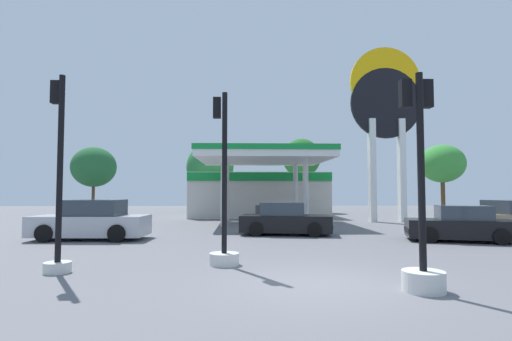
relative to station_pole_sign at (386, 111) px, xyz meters
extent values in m
plane|color=slate|center=(-7.71, -16.73, -7.19)|extent=(90.00, 90.00, 0.00)
cube|color=beige|center=(-8.09, 6.04, -5.52)|extent=(10.31, 6.41, 3.35)
cube|color=#148C38|center=(-8.09, 2.79, -4.20)|extent=(10.31, 0.12, 0.60)
cube|color=white|center=(-8.09, -1.23, -3.25)|extent=(7.58, 7.54, 0.35)
cube|color=#148C38|center=(-8.09, -1.23, -2.93)|extent=(7.68, 7.64, 0.30)
cylinder|color=silver|center=(-10.37, -3.30, -5.31)|extent=(0.32, 0.32, 3.76)
cylinder|color=silver|center=(-5.82, -3.30, -5.31)|extent=(0.32, 0.32, 3.76)
cylinder|color=silver|center=(-10.37, 0.84, -5.31)|extent=(0.32, 0.32, 3.76)
cylinder|color=silver|center=(-5.82, 0.84, -5.31)|extent=(0.32, 0.32, 3.76)
cube|color=#4C4C51|center=(-8.09, -1.23, -6.64)|extent=(0.90, 0.60, 1.10)
cube|color=white|center=(-0.97, -0.01, -3.87)|extent=(0.40, 0.56, 6.65)
cube|color=white|center=(0.97, -0.01, -3.87)|extent=(0.40, 0.56, 6.65)
cylinder|color=black|center=(0.00, -0.01, 0.50)|extent=(4.62, 0.22, 4.62)
cylinder|color=#F2B20C|center=(0.00, 0.01, 1.89)|extent=(4.62, 0.22, 4.62)
cube|color=white|center=(0.00, 0.05, 1.19)|extent=(4.25, 0.08, 0.83)
cylinder|color=black|center=(1.89, -8.48, -6.86)|extent=(0.69, 0.38, 0.66)
cylinder|color=black|center=(1.46, -6.77, -6.86)|extent=(0.69, 0.38, 0.66)
cube|color=#8C7556|center=(2.97, -7.30, -6.65)|extent=(4.62, 2.80, 0.78)
cube|color=#2D3842|center=(3.12, -7.26, -5.97)|extent=(2.38, 2.05, 0.66)
cube|color=black|center=(0.92, -7.82, -6.76)|extent=(0.54, 1.69, 0.25)
cylinder|color=black|center=(-2.23, -10.34, -6.90)|extent=(0.63, 0.36, 0.59)
cylinder|color=black|center=(-1.78, -8.81, -6.90)|extent=(0.63, 0.36, 0.59)
cylinder|color=black|center=(0.08, -11.02, -6.90)|extent=(0.63, 0.36, 0.59)
cylinder|color=black|center=(0.53, -9.49, -6.90)|extent=(0.63, 0.36, 0.59)
cube|color=black|center=(-0.85, -9.92, -6.70)|extent=(4.20, 2.67, 0.70)
cube|color=#2D3842|center=(-0.72, -9.96, -6.09)|extent=(2.19, 1.91, 0.59)
cube|color=black|center=(-2.68, -9.38, -6.80)|extent=(0.55, 1.52, 0.22)
cylinder|color=black|center=(-6.00, -6.72, -6.88)|extent=(0.64, 0.31, 0.62)
cylinder|color=black|center=(-6.26, -8.36, -6.88)|extent=(0.64, 0.31, 0.62)
cylinder|color=black|center=(-8.47, -6.32, -6.88)|extent=(0.64, 0.31, 0.62)
cylinder|color=black|center=(-8.73, -7.95, -6.88)|extent=(0.64, 0.31, 0.62)
cube|color=black|center=(-7.36, -7.34, -6.68)|extent=(4.26, 2.32, 0.73)
cube|color=#2D3842|center=(-7.51, -7.32, -6.05)|extent=(2.14, 1.79, 0.62)
cube|color=black|center=(-5.41, -7.66, -6.79)|extent=(0.37, 1.60, 0.23)
cylinder|color=black|center=(-16.90, -9.69, -6.85)|extent=(0.69, 0.26, 0.68)
cylinder|color=black|center=(-16.84, -7.86, -6.85)|extent=(0.69, 0.26, 0.68)
cylinder|color=black|center=(-14.12, -9.78, -6.85)|extent=(0.69, 0.26, 0.68)
cylinder|color=black|center=(-14.07, -7.95, -6.85)|extent=(0.69, 0.26, 0.68)
cube|color=#B2B2BA|center=(-15.48, -8.82, -6.63)|extent=(4.53, 2.02, 0.81)
cube|color=#2D3842|center=(-15.32, -8.82, -5.93)|extent=(2.18, 1.73, 0.68)
cube|color=black|center=(-17.68, -8.75, -6.74)|extent=(0.19, 1.78, 0.26)
cylinder|color=silver|center=(-5.80, -17.45, -6.99)|extent=(0.82, 0.82, 0.40)
cylinder|color=black|center=(-5.80, -17.45, -4.83)|extent=(0.14, 0.14, 3.92)
cube|color=black|center=(-6.02, -17.29, -3.26)|extent=(0.21, 0.20, 0.57)
sphere|color=red|center=(-6.02, -17.17, -3.08)|extent=(0.15, 0.15, 0.15)
sphere|color=#D89E0C|center=(-6.02, -17.17, -3.26)|extent=(0.15, 0.15, 0.15)
sphere|color=green|center=(-6.02, -17.17, -3.44)|extent=(0.15, 0.15, 0.15)
cube|color=black|center=(-5.58, -17.29, -3.26)|extent=(0.21, 0.20, 0.57)
sphere|color=red|center=(-5.58, -17.17, -3.08)|extent=(0.15, 0.15, 0.15)
sphere|color=#D89E0C|center=(-5.58, -17.17, -3.26)|extent=(0.15, 0.15, 0.15)
sphere|color=green|center=(-5.58, -17.17, -3.44)|extent=(0.15, 0.15, 0.15)
cylinder|color=silver|center=(-9.81, -14.54, -7.03)|extent=(0.79, 0.79, 0.31)
cylinder|color=black|center=(-9.81, -14.54, -4.72)|extent=(0.14, 0.14, 4.31)
cube|color=black|center=(-10.03, -14.38, -2.95)|extent=(0.21, 0.20, 0.57)
sphere|color=red|center=(-10.03, -14.25, -2.77)|extent=(0.15, 0.15, 0.15)
sphere|color=#D89E0C|center=(-10.03, -14.25, -2.95)|extent=(0.15, 0.15, 0.15)
sphere|color=green|center=(-10.03, -14.25, -3.13)|extent=(0.15, 0.15, 0.15)
cylinder|color=silver|center=(-13.76, -15.40, -7.06)|extent=(0.63, 0.63, 0.26)
cylinder|color=black|center=(-13.76, -15.40, -4.66)|extent=(0.14, 0.14, 4.54)
cube|color=black|center=(-13.98, -15.24, -2.78)|extent=(0.21, 0.20, 0.57)
sphere|color=red|center=(-13.98, -15.12, -2.60)|extent=(0.15, 0.15, 0.15)
sphere|color=#D89E0C|center=(-13.98, -15.12, -2.78)|extent=(0.15, 0.15, 0.15)
sphere|color=green|center=(-13.98, -15.12, -2.96)|extent=(0.15, 0.15, 0.15)
cylinder|color=brown|center=(-22.62, 10.49, -5.86)|extent=(0.27, 0.27, 2.67)
ellipsoid|color=#246032|center=(-22.62, 10.49, -3.06)|extent=(3.90, 3.90, 3.56)
cylinder|color=brown|center=(-12.36, 11.71, -5.91)|extent=(0.27, 0.27, 2.56)
ellipsoid|color=#287138|center=(-12.36, 11.71, -2.99)|extent=(4.38, 4.38, 4.55)
cylinder|color=brown|center=(-3.76, 11.83, -5.31)|extent=(0.37, 0.37, 3.77)
ellipsoid|color=#236A28|center=(-3.76, 11.83, -2.08)|extent=(3.56, 3.56, 3.63)
cylinder|color=brown|center=(8.90, 10.14, -5.70)|extent=(0.37, 0.37, 2.98)
ellipsoid|color=green|center=(8.90, 10.14, -2.71)|extent=(4.00, 4.00, 3.45)
camera|label=1|loc=(-9.33, -25.10, -5.24)|focal=27.66mm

